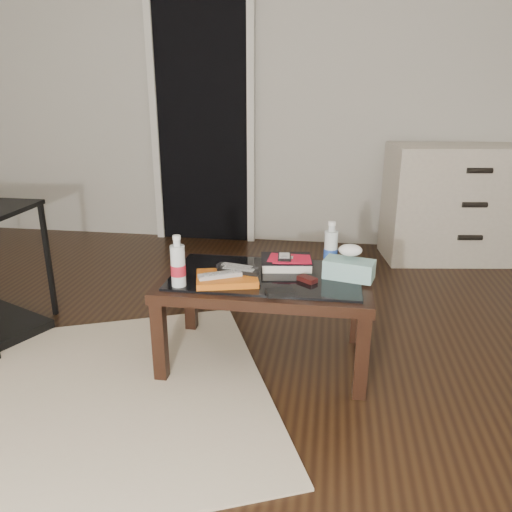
{
  "coord_description": "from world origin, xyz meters",
  "views": [
    {
      "loc": [
        0.71,
        -1.8,
        1.33
      ],
      "look_at": [
        0.37,
        0.44,
        0.55
      ],
      "focal_mm": 35.0,
      "sensor_mm": 36.0,
      "label": 1
    }
  ],
  "objects": [
    {
      "name": "ground",
      "position": [
        0.0,
        0.0,
        0.0
      ],
      "size": [
        5.0,
        5.0,
        0.0
      ],
      "primitive_type": "plane",
      "color": "black",
      "rests_on": "ground"
    },
    {
      "name": "doorway",
      "position": [
        -0.4,
        2.47,
        1.02
      ],
      "size": [
        0.9,
        0.08,
        2.07
      ],
      "color": "black",
      "rests_on": "ground"
    },
    {
      "name": "coffee_table",
      "position": [
        0.42,
        0.43,
        0.4
      ],
      "size": [
        1.0,
        0.6,
        0.46
      ],
      "color": "black",
      "rests_on": "ground"
    },
    {
      "name": "rug",
      "position": [
        -0.51,
        -0.12,
        0.01
      ],
      "size": [
        2.43,
        2.16,
        0.01
      ],
      "primitive_type": "cube",
      "rotation": [
        0.0,
        0.0,
        0.4
      ],
      "color": "#B6A68D",
      "rests_on": "ground"
    },
    {
      "name": "dresser",
      "position": [
        1.75,
        2.23,
        0.45
      ],
      "size": [
        1.26,
        0.67,
        0.9
      ],
      "rotation": [
        0.0,
        0.0,
        0.14
      ],
      "color": "beige",
      "rests_on": "ground"
    },
    {
      "name": "magazines",
      "position": [
        0.25,
        0.32,
        0.48
      ],
      "size": [
        0.32,
        0.27,
        0.03
      ],
      "primitive_type": "cube",
      "rotation": [
        0.0,
        0.0,
        0.26
      ],
      "color": "#C05812",
      "rests_on": "coffee_table"
    },
    {
      "name": "remote_silver",
      "position": [
        0.23,
        0.29,
        0.5
      ],
      "size": [
        0.2,
        0.14,
        0.02
      ],
      "primitive_type": "cube",
      "rotation": [
        0.0,
        0.0,
        0.48
      ],
      "color": "#9E9EA2",
      "rests_on": "magazines"
    },
    {
      "name": "remote_black_front",
      "position": [
        0.3,
        0.36,
        0.5
      ],
      "size": [
        0.21,
        0.08,
        0.02
      ],
      "primitive_type": "cube",
      "rotation": [
        0.0,
        0.0,
        -0.17
      ],
      "color": "black",
      "rests_on": "magazines"
    },
    {
      "name": "remote_black_back",
      "position": [
        0.29,
        0.4,
        0.5
      ],
      "size": [
        0.21,
        0.09,
        0.02
      ],
      "primitive_type": "cube",
      "rotation": [
        0.0,
        0.0,
        -0.23
      ],
      "color": "black",
      "rests_on": "magazines"
    },
    {
      "name": "textbook",
      "position": [
        0.51,
        0.55,
        0.48
      ],
      "size": [
        0.28,
        0.23,
        0.05
      ],
      "primitive_type": "cube",
      "rotation": [
        0.0,
        0.0,
        0.15
      ],
      "color": "black",
      "rests_on": "coffee_table"
    },
    {
      "name": "dvd_mailers",
      "position": [
        0.52,
        0.55,
        0.51
      ],
      "size": [
        0.19,
        0.14,
        0.01
      ],
      "primitive_type": "cube",
      "rotation": [
        0.0,
        0.0,
        -0.03
      ],
      "color": "red",
      "rests_on": "textbook"
    },
    {
      "name": "ipod",
      "position": [
        0.5,
        0.53,
        0.52
      ],
      "size": [
        0.07,
        0.11,
        0.02
      ],
      "primitive_type": "cube",
      "rotation": [
        0.0,
        0.0,
        0.1
      ],
      "color": "black",
      "rests_on": "dvd_mailers"
    },
    {
      "name": "flip_phone",
      "position": [
        0.62,
        0.37,
        0.47
      ],
      "size": [
        0.1,
        0.09,
        0.02
      ],
      "primitive_type": "cube",
      "rotation": [
        0.0,
        0.0,
        -0.66
      ],
      "color": "black",
      "rests_on": "coffee_table"
    },
    {
      "name": "wallet",
      "position": [
        0.51,
        0.2,
        0.47
      ],
      "size": [
        0.14,
        0.11,
        0.02
      ],
      "primitive_type": "cube",
      "rotation": [
        0.0,
        0.0,
        0.34
      ],
      "color": "black",
      "rests_on": "coffee_table"
    },
    {
      "name": "water_bottle_left",
      "position": [
        0.05,
        0.23,
        0.58
      ],
      "size": [
        0.07,
        0.07,
        0.24
      ],
      "primitive_type": "cylinder",
      "rotation": [
        0.0,
        0.0,
        0.02
      ],
      "color": "silver",
      "rests_on": "coffee_table"
    },
    {
      "name": "water_bottle_right",
      "position": [
        0.72,
        0.57,
        0.58
      ],
      "size": [
        0.08,
        0.08,
        0.24
      ],
      "primitive_type": "cylinder",
      "rotation": [
        0.0,
        0.0,
        -0.34
      ],
      "color": "silver",
      "rests_on": "coffee_table"
    },
    {
      "name": "tissue_box",
      "position": [
        0.81,
        0.45,
        0.51
      ],
      "size": [
        0.25,
        0.17,
        0.09
      ],
      "primitive_type": "cube",
      "rotation": [
        0.0,
        0.0,
        -0.24
      ],
      "color": "teal",
      "rests_on": "coffee_table"
    }
  ]
}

